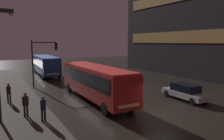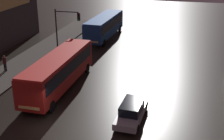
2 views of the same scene
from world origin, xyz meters
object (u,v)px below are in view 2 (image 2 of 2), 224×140
(car_taxi, at_px, (132,111))
(pedestrian_far, at_px, (5,62))
(bus_far, at_px, (104,25))
(traffic_light_main, at_px, (65,25))
(bus_near, at_px, (59,69))

(car_taxi, bearing_deg, pedestrian_far, -20.83)
(bus_far, xyz_separation_m, traffic_light_main, (-2.34, -8.91, 1.90))
(bus_near, bearing_deg, traffic_light_main, -71.10)
(bus_near, relative_size, car_taxi, 2.42)
(bus_far, height_order, traffic_light_main, traffic_light_main)
(pedestrian_far, distance_m, traffic_light_main, 8.19)
(car_taxi, height_order, traffic_light_main, traffic_light_main)
(car_taxi, xyz_separation_m, traffic_light_main, (-10.41, 12.83, 3.08))
(car_taxi, relative_size, traffic_light_main, 0.85)
(car_taxi, distance_m, pedestrian_far, 15.93)
(pedestrian_far, bearing_deg, bus_far, 112.44)
(bus_far, bearing_deg, pedestrian_far, 69.35)
(bus_far, distance_m, pedestrian_far, 16.75)
(bus_far, relative_size, pedestrian_far, 6.49)
(bus_far, xyz_separation_m, pedestrian_far, (-6.54, -15.40, -0.78))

